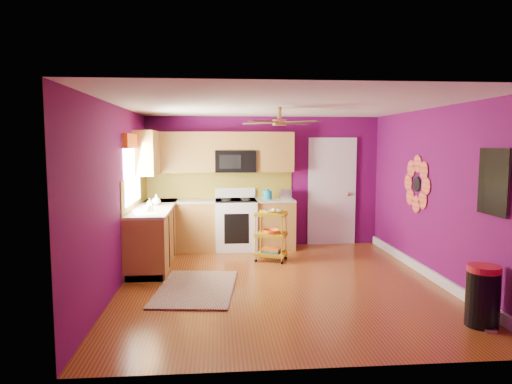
{
  "coord_description": "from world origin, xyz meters",
  "views": [
    {
      "loc": [
        -0.88,
        -6.28,
        1.97
      ],
      "look_at": [
        -0.32,
        0.4,
        1.27
      ],
      "focal_mm": 32.0,
      "sensor_mm": 36.0,
      "label": 1
    }
  ],
  "objects": [
    {
      "name": "soap_bottle_a",
      "position": [
        -1.95,
        0.94,
        1.03
      ],
      "size": [
        0.08,
        0.08,
        0.18
      ],
      "primitive_type": "imported",
      "color": "#EA3F72",
      "rests_on": "lower_cabinets"
    },
    {
      "name": "ground",
      "position": [
        0.0,
        0.0,
        0.0
      ],
      "size": [
        5.0,
        5.0,
        0.0
      ],
      "primitive_type": "plane",
      "color": "#6B3110",
      "rests_on": "ground"
    },
    {
      "name": "shag_rug",
      "position": [
        -1.19,
        -0.18,
        0.01
      ],
      "size": [
        1.18,
        1.75,
        0.02
      ],
      "primitive_type": "cube",
      "rotation": [
        0.0,
        0.0,
        -0.11
      ],
      "color": "#321810",
      "rests_on": "ground"
    },
    {
      "name": "counter_dish",
      "position": [
        -1.99,
        1.69,
        0.97
      ],
      "size": [
        0.23,
        0.23,
        0.06
      ],
      "primitive_type": "imported",
      "color": "white",
      "rests_on": "lower_cabinets"
    },
    {
      "name": "ceiling_fan",
      "position": [
        0.0,
        0.2,
        2.29
      ],
      "size": [
        1.01,
        1.01,
        0.26
      ],
      "color": "#BF8C3F",
      "rests_on": "ground"
    },
    {
      "name": "right_wall_art",
      "position": [
        2.23,
        -0.34,
        1.44
      ],
      "size": [
        0.04,
        2.74,
        1.04
      ],
      "color": "black",
      "rests_on": "ground"
    },
    {
      "name": "trash_can",
      "position": [
        1.97,
        -1.71,
        0.34
      ],
      "size": [
        0.44,
        0.44,
        0.67
      ],
      "color": "black",
      "rests_on": "ground"
    },
    {
      "name": "panel_door",
      "position": [
        1.35,
        2.47,
        1.02
      ],
      "size": [
        0.95,
        0.11,
        2.15
      ],
      "color": "white",
      "rests_on": "ground"
    },
    {
      "name": "lower_cabinets",
      "position": [
        -1.35,
        1.82,
        0.43
      ],
      "size": [
        2.81,
        2.31,
        0.94
      ],
      "color": "olive",
      "rests_on": "ground"
    },
    {
      "name": "rolling_cart",
      "position": [
        0.01,
        1.25,
        0.47
      ],
      "size": [
        0.6,
        0.52,
        0.91
      ],
      "color": "gold",
      "rests_on": "ground"
    },
    {
      "name": "teal_kettle",
      "position": [
        0.05,
        2.21,
        1.02
      ],
      "size": [
        0.18,
        0.18,
        0.21
      ],
      "color": "teal",
      "rests_on": "lower_cabinets"
    },
    {
      "name": "upper_cabinetry",
      "position": [
        -1.24,
        2.17,
        1.8
      ],
      "size": [
        2.8,
        2.3,
        1.26
      ],
      "color": "olive",
      "rests_on": "ground"
    },
    {
      "name": "toaster",
      "position": [
        0.4,
        2.26,
        1.03
      ],
      "size": [
        0.22,
        0.15,
        0.18
      ],
      "primitive_type": "cube",
      "color": "beige",
      "rests_on": "lower_cabinets"
    },
    {
      "name": "room_envelope",
      "position": [
        0.03,
        0.0,
        1.63
      ],
      "size": [
        4.54,
        5.04,
        2.52
      ],
      "color": "#5F0A52",
      "rests_on": "ground"
    },
    {
      "name": "left_window",
      "position": [
        -2.22,
        1.05,
        1.74
      ],
      "size": [
        0.08,
        1.35,
        1.08
      ],
      "color": "white",
      "rests_on": "ground"
    },
    {
      "name": "electric_range",
      "position": [
        -0.55,
        2.17,
        0.48
      ],
      "size": [
        0.76,
        0.66,
        1.13
      ],
      "color": "white",
      "rests_on": "ground"
    },
    {
      "name": "soap_bottle_b",
      "position": [
        -1.93,
        1.53,
        1.03
      ],
      "size": [
        0.15,
        0.15,
        0.19
      ],
      "primitive_type": "imported",
      "color": "white",
      "rests_on": "lower_cabinets"
    },
    {
      "name": "counter_cup",
      "position": [
        -1.97,
        0.78,
        0.99
      ],
      "size": [
        0.12,
        0.12,
        0.1
      ],
      "primitive_type": "imported",
      "color": "white",
      "rests_on": "lower_cabinets"
    }
  ]
}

